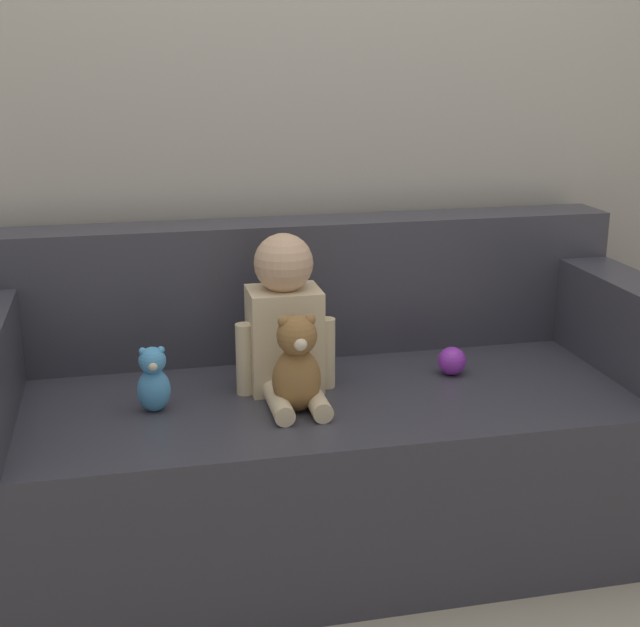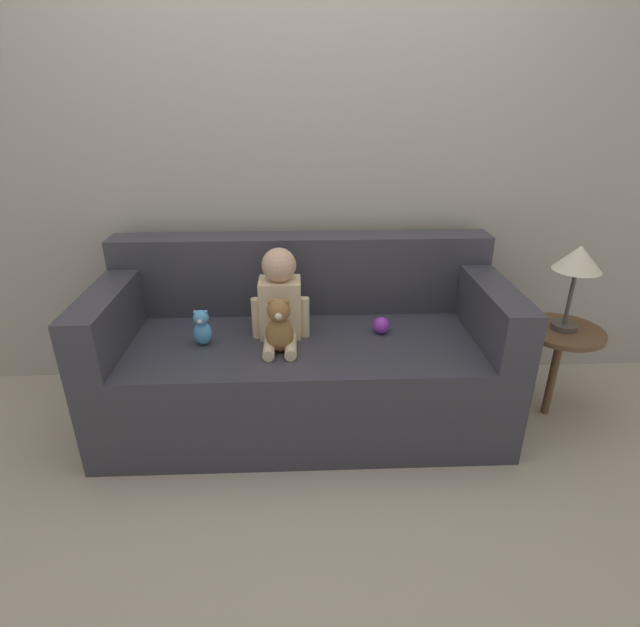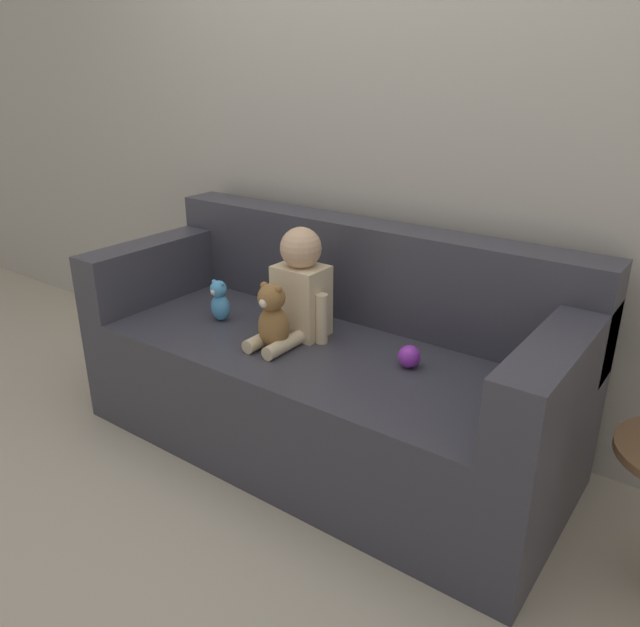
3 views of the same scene
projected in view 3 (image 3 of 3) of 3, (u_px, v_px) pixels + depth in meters
The scene contains 7 objects.
ground_plane at pixel (320, 445), 2.61m from camera, with size 12.00×12.00×0.00m, color #B7AD99.
wall_back at pixel (393, 112), 2.49m from camera, with size 8.00×0.05×2.60m.
couch at pixel (327, 370), 2.52m from camera, with size 1.95×0.83×0.89m.
person_baby at pixel (299, 290), 2.42m from camera, with size 0.28×0.35×0.44m.
teddy_bear_brown at pixel (273, 317), 2.33m from camera, with size 0.13×0.12×0.26m.
plush_toy_side at pixel (220, 301), 2.60m from camera, with size 0.09×0.08×0.18m.
toy_ball at pixel (409, 356), 2.22m from camera, with size 0.08×0.08×0.08m.
Camera 3 is at (1.31, -1.78, 1.49)m, focal length 35.00 mm.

